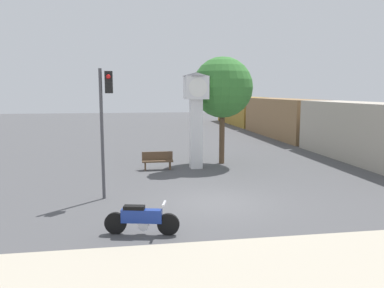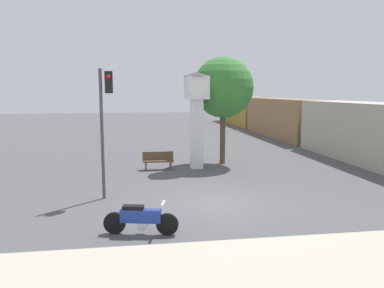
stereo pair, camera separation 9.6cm
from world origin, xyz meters
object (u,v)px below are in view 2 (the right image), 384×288
street_tree (223,88)px  bench (158,160)px  clock_tower (197,105)px  traffic_light (105,111)px  motorcycle (141,219)px  freight_train (283,118)px

street_tree → bench: (-3.70, -1.13, -3.75)m
clock_tower → street_tree: bearing=32.7°
traffic_light → street_tree: street_tree is taller
motorcycle → street_tree: 11.73m
traffic_light → bench: (2.23, 5.05, -2.82)m
freight_train → bench: size_ratio=24.24×
motorcycle → bench: bearing=95.8°
motorcycle → freight_train: bearing=71.6°
clock_tower → freight_train: clock_tower is taller
clock_tower → bench: clock_tower is taller
motorcycle → clock_tower: (3.08, 8.98, 2.87)m
traffic_light → bench: size_ratio=3.04×
street_tree → freight_train: bearing=54.8°
motorcycle → traffic_light: bearing=119.5°
traffic_light → bench: traffic_light is taller
street_tree → motorcycle: bearing=-115.3°
clock_tower → traffic_light: bearing=-129.8°
clock_tower → freight_train: (10.04, 12.93, -1.63)m
clock_tower → traffic_light: 6.66m
freight_train → bench: 17.79m
freight_train → bench: (-12.08, -13.00, -1.21)m
motorcycle → clock_tower: bearing=83.6°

